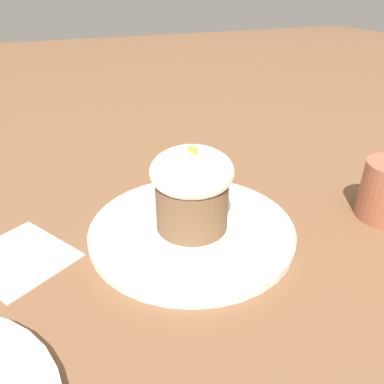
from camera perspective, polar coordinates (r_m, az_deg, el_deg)
name	(u,v)px	position (r m, az deg, el deg)	size (l,w,h in m)	color
ground_plane	(192,233)	(0.50, -0.02, -6.22)	(4.00, 4.00, 0.00)	brown
dessert_plate	(192,229)	(0.49, -0.02, -5.68)	(0.27, 0.27, 0.01)	white
carrot_cake	(192,187)	(0.46, 0.00, 0.69)	(0.10, 0.10, 0.11)	brown
spoon	(178,219)	(0.50, -2.18, -4.19)	(0.14, 0.04, 0.01)	silver
paper_napkin	(19,257)	(0.50, -24.83, -9.00)	(0.15, 0.15, 0.00)	white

